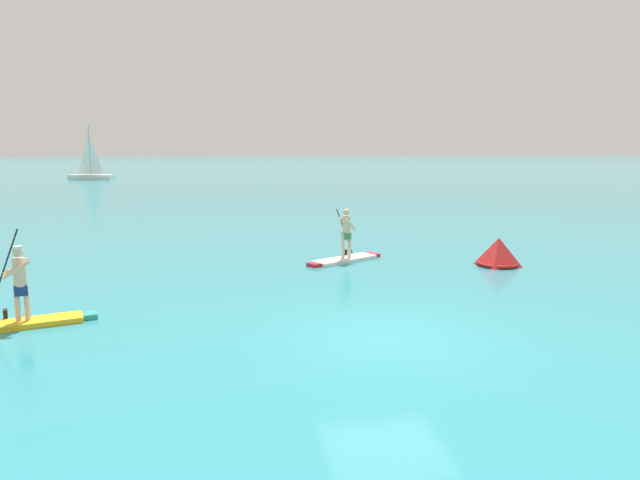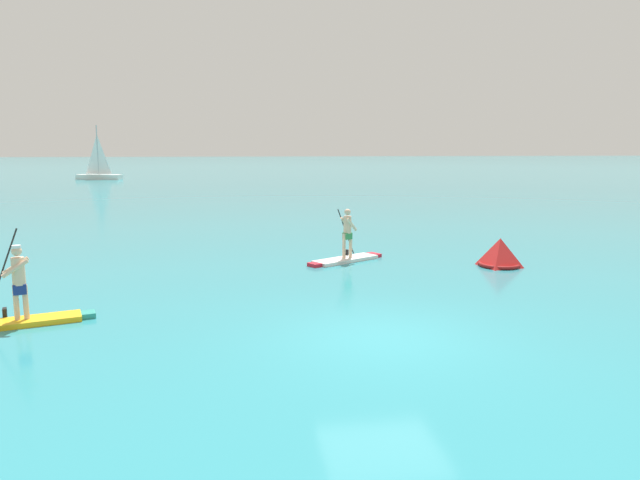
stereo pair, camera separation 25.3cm
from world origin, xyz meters
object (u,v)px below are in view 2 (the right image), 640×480
object	(u,v)px
paddleboarder_mid_center	(346,251)
race_marker_buoy	(500,254)
paddleboarder_near_left	(20,308)
sailboat_left_horizon	(99,173)

from	to	relation	value
paddleboarder_mid_center	race_marker_buoy	bearing A→B (deg)	-49.79
paddleboarder_near_left	race_marker_buoy	bearing A→B (deg)	-178.51
paddleboarder_mid_center	sailboat_left_horizon	distance (m)	56.02
paddleboarder_mid_center	paddleboarder_near_left	bearing A→B (deg)	-176.10
race_marker_buoy	sailboat_left_horizon	bearing A→B (deg)	113.98
race_marker_buoy	paddleboarder_near_left	bearing A→B (deg)	-161.47
paddleboarder_mid_center	sailboat_left_horizon	size ratio (longest dim) A/B	0.44
paddleboarder_near_left	paddleboarder_mid_center	bearing A→B (deg)	-161.55
race_marker_buoy	sailboat_left_horizon	size ratio (longest dim) A/B	0.24
race_marker_buoy	sailboat_left_horizon	distance (m)	59.21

